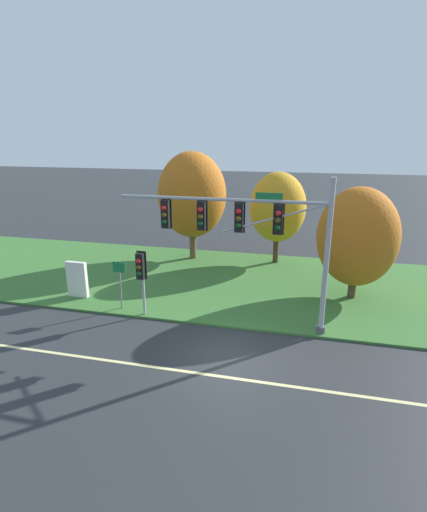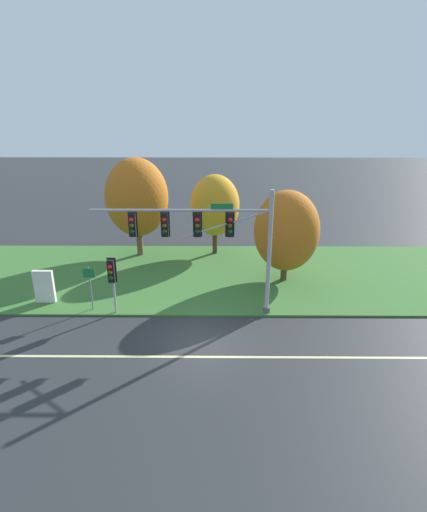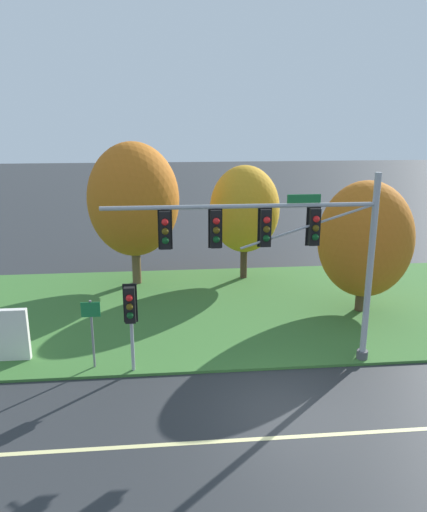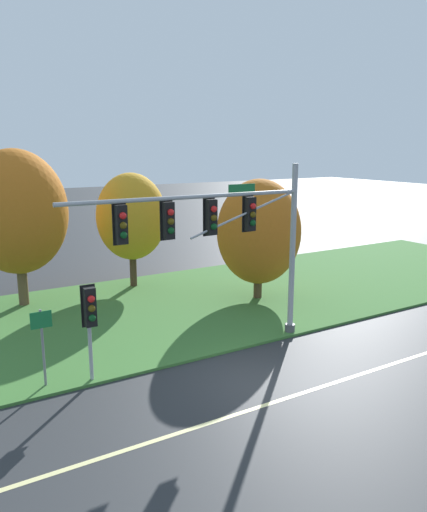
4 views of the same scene
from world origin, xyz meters
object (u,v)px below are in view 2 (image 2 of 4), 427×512
tree_left_of_mast (215,205)px  pedestrian_signal_near_kerb (112,274)px  traffic_signal_mast (208,234)px  tree_nearest_road (137,198)px  route_sign_post (90,282)px  info_kiosk (44,287)px  tree_behind_signpost (286,231)px

tree_left_of_mast → pedestrian_signal_near_kerb: bearing=-118.5°
traffic_signal_mast → tree_nearest_road: size_ratio=1.27×
traffic_signal_mast → pedestrian_signal_near_kerb: size_ratio=2.92×
route_sign_post → tree_left_of_mast: (6.64, 9.23, 2.11)m
tree_nearest_road → info_kiosk: (-3.90, -8.02, -3.39)m
pedestrian_signal_near_kerb → traffic_signal_mast: bearing=2.6°
pedestrian_signal_near_kerb → route_sign_post: 1.60m
traffic_signal_mast → route_sign_post: bearing=177.4°
traffic_signal_mast → info_kiosk: bearing=173.0°
tree_nearest_road → tree_behind_signpost: 11.16m
traffic_signal_mast → pedestrian_signal_near_kerb: 5.44m
traffic_signal_mast → tree_left_of_mast: (0.28, 9.51, -0.71)m
route_sign_post → tree_nearest_road: tree_nearest_road is taller
traffic_signal_mast → tree_behind_signpost: (4.72, 4.44, -1.15)m
tree_nearest_road → tree_left_of_mast: 5.67m
pedestrian_signal_near_kerb → tree_behind_signpost: (9.72, 4.67, 0.98)m
route_sign_post → tree_behind_signpost: size_ratio=0.42×
tree_left_of_mast → tree_behind_signpost: size_ratio=1.03×
tree_behind_signpost → pedestrian_signal_near_kerb: bearing=-154.4°
route_sign_post → info_kiosk: (-2.89, 0.85, -0.64)m
tree_left_of_mast → traffic_signal_mast: bearing=-91.7°
route_sign_post → info_kiosk: bearing=163.7°
traffic_signal_mast → route_sign_post: traffic_signal_mast is taller
tree_nearest_road → info_kiosk: tree_nearest_road is taller
traffic_signal_mast → tree_behind_signpost: traffic_signal_mast is taller
traffic_signal_mast → route_sign_post: size_ratio=3.73×
pedestrian_signal_near_kerb → route_sign_post: pedestrian_signal_near_kerb is taller
pedestrian_signal_near_kerb → tree_behind_signpost: tree_behind_signpost is taller
tree_behind_signpost → info_kiosk: 14.53m
tree_nearest_road → tree_left_of_mast: bearing=3.7°
tree_nearest_road → info_kiosk: bearing=-116.0°
tree_left_of_mast → tree_behind_signpost: (4.43, -5.07, -0.44)m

